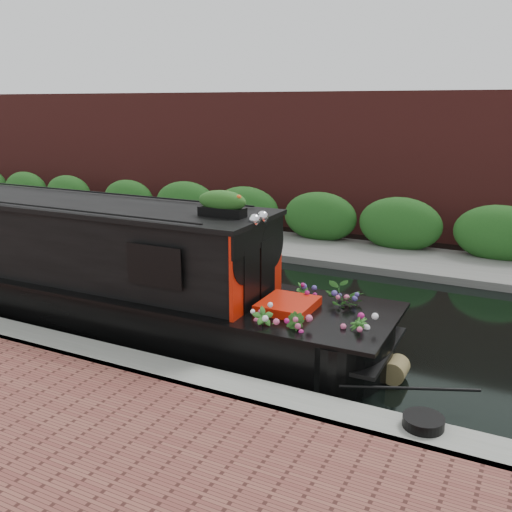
% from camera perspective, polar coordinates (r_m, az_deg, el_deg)
% --- Properties ---
extents(ground, '(80.00, 80.00, 0.00)m').
position_cam_1_polar(ground, '(11.01, -3.07, -4.51)').
color(ground, black).
rests_on(ground, ground).
extents(near_bank_coping, '(40.00, 0.60, 0.50)m').
position_cam_1_polar(near_bank_coping, '(8.54, -14.40, -11.02)').
color(near_bank_coping, gray).
rests_on(near_bank_coping, ground).
extents(far_bank_path, '(40.00, 2.40, 0.34)m').
position_cam_1_polar(far_bank_path, '(14.63, 5.17, 0.42)').
color(far_bank_path, '#61615D').
rests_on(far_bank_path, ground).
extents(far_hedge, '(40.00, 1.10, 2.80)m').
position_cam_1_polar(far_hedge, '(15.45, 6.42, 1.18)').
color(far_hedge, '#22561C').
rests_on(far_hedge, ground).
extents(far_brick_wall, '(40.00, 1.00, 8.00)m').
position_cam_1_polar(far_brick_wall, '(17.38, 8.88, 2.65)').
color(far_brick_wall, maroon).
rests_on(far_brick_wall, ground).
extents(narrowboat, '(11.32, 2.14, 2.65)m').
position_cam_1_polar(narrowboat, '(10.81, -18.45, -1.28)').
color(narrowboat, black).
rests_on(narrowboat, ground).
extents(rope_fender, '(0.32, 0.38, 0.32)m').
position_cam_1_polar(rope_fender, '(8.17, 13.79, -10.98)').
color(rope_fender, brown).
rests_on(rope_fender, ground).
extents(coiled_mooring_rope, '(0.45, 0.45, 0.12)m').
position_cam_1_polar(coiled_mooring_rope, '(6.75, 16.40, -15.63)').
color(coiled_mooring_rope, black).
rests_on(coiled_mooring_rope, near_bank_coping).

